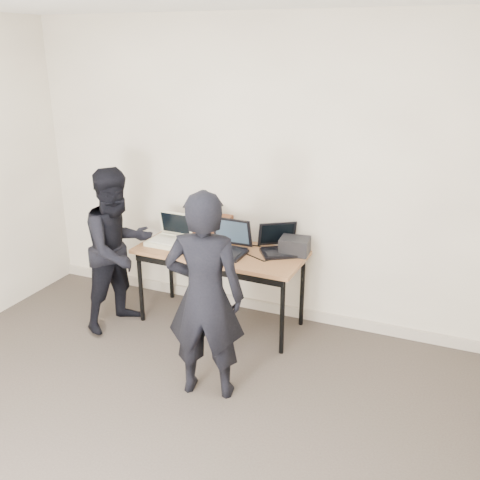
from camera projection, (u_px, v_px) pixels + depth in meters
The scene contains 13 objects.
room at pixel (105, 263), 2.83m from camera, with size 4.60×4.60×2.80m.
desk at pixel (220, 257), 4.75m from camera, with size 1.52×0.69×0.72m.
laptop_beige at pixel (169, 237), 4.90m from camera, with size 0.34×0.34×0.27m.
laptop_center at pixel (227, 245), 4.68m from camera, with size 0.37×0.36×0.28m.
laptop_right at pixel (280, 246), 4.68m from camera, with size 0.46×0.46×0.25m.
leather_satchel at pixel (212, 227), 4.94m from camera, with size 0.36×0.18×0.25m.
tissue at pixel (215, 211), 4.88m from camera, with size 0.13×0.10×0.08m, color white.
equipment_box at pixel (295, 246), 4.64m from camera, with size 0.25×0.21×0.14m, color black.
power_brick at pixel (189, 252), 4.65m from camera, with size 0.08×0.05×0.03m, color black.
cables at pixel (224, 251), 4.71m from camera, with size 1.16×0.43×0.01m.
person_typist at pixel (205, 297), 3.74m from camera, with size 0.57×0.37×1.55m, color black.
person_observer at pixel (119, 249), 4.73m from camera, with size 0.71×0.56×1.47m, color black.
baseboard at pixel (256, 304), 5.21m from camera, with size 4.50×0.03×0.10m, color #B7AA98.
Camera 1 is at (1.67, -2.13, 2.45)m, focal length 40.00 mm.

